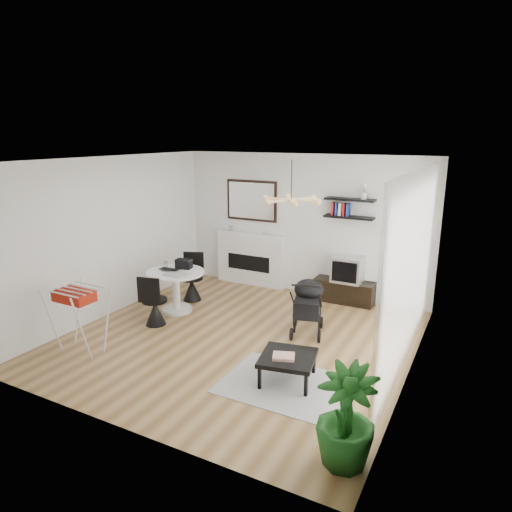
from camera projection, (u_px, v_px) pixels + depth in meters
The scene contains 25 objects.
floor at pixel (239, 339), 7.02m from camera, with size 5.00×5.00×0.00m, color brown.
ceiling at pixel (237, 160), 6.32m from camera, with size 5.00×5.00×0.00m, color white.
wall_back at pixel (302, 225), 8.81m from camera, with size 5.00×5.00×0.00m, color white.
wall_left at pixel (111, 237), 7.79m from camera, with size 5.00×5.00×0.00m, color white.
wall_right at pixel (416, 278), 5.55m from camera, with size 5.00×5.00×0.00m, color white.
sheer_curtain at pixel (410, 273), 5.77m from camera, with size 0.04×3.60×2.60m, color white.
fireplace at pixel (250, 252), 9.41m from camera, with size 1.50×0.17×2.16m.
shelf_lower at pixel (349, 217), 8.21m from camera, with size 0.90×0.25×0.04m, color black.
shelf_upper at pixel (350, 199), 8.13m from camera, with size 0.90×0.25×0.04m, color black.
pendant_lamp at pixel (291, 200), 6.41m from camera, with size 0.90×0.90×0.10m, color #E3B577, non-canonical shape.
tv_console at pixel (344, 291), 8.50m from camera, with size 1.11×0.39×0.42m, color black.
crt_tv at pixel (348, 269), 8.36m from camera, with size 0.54×0.47×0.47m.
dining_table at pixel (176, 285), 7.99m from camera, with size 1.01×1.01×0.74m.
laptop at pixel (167, 270), 7.94m from camera, with size 0.36×0.23×0.03m, color black.
black_bag at pixel (184, 264), 8.10m from camera, with size 0.28×0.17×0.17m, color black.
newspaper at pixel (176, 275), 7.73m from camera, with size 0.36×0.30×0.01m, color beige.
drinking_glass at pixel (166, 265), 8.14m from camera, with size 0.07×0.07×0.11m, color white.
chair_far at pixel (192, 285), 8.60m from camera, with size 0.47×0.48×0.89m.
chair_near at pixel (155, 309), 7.46m from camera, with size 0.44×0.45×0.87m.
drying_rack at pixel (80, 318), 6.50m from camera, with size 0.65×0.60×0.96m.
stroller at pixel (308, 308), 7.15m from camera, with size 0.66×0.84×0.94m.
rug at pixel (288, 386), 5.69m from camera, with size 1.63×1.18×0.01m, color #9C9C9C.
coffee_table at pixel (288, 359), 5.73m from camera, with size 0.79×0.79×0.35m.
magazines at pixel (284, 357), 5.66m from camera, with size 0.27×0.21×0.04m, color #B6462D.
potted_plant at pixel (346, 417), 4.23m from camera, with size 0.57×0.57×1.01m, color #185418.
Camera 1 is at (3.22, -5.59, 3.05)m, focal length 32.00 mm.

